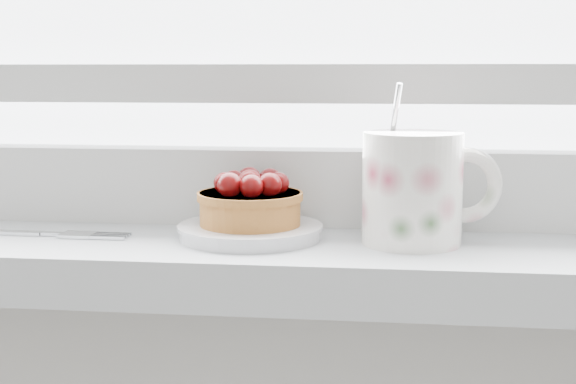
% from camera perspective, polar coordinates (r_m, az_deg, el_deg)
% --- Properties ---
extents(saucer, '(0.12, 0.12, 0.01)m').
position_cam_1_polar(saucer, '(0.68, -2.70, -2.82)').
color(saucer, silver).
rests_on(saucer, windowsill).
extents(raspberry_tart, '(0.09, 0.09, 0.05)m').
position_cam_1_polar(raspberry_tart, '(0.68, -2.70, -0.64)').
color(raspberry_tart, '#995821').
rests_on(raspberry_tart, saucer).
extents(floral_mug, '(0.12, 0.10, 0.13)m').
position_cam_1_polar(floral_mug, '(0.67, 9.09, 0.43)').
color(floral_mug, white).
rests_on(floral_mug, windowsill).
extents(fork, '(0.19, 0.02, 0.00)m').
position_cam_1_polar(fork, '(0.74, -18.23, -2.79)').
color(fork, silver).
rests_on(fork, windowsill).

